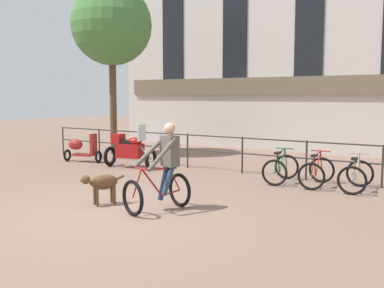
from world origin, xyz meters
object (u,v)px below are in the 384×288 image
Objects in this scene: parked_bicycle_mid_left at (317,172)px; parked_bicycle_near_lamp at (281,169)px; cyclist_with_bike at (163,171)px; parked_motorcycle at (129,150)px; parked_scooter at (81,148)px; parked_bicycle_mid_right at (356,176)px; dog at (102,183)px.

parked_bicycle_near_lamp is at bearing -3.95° from parked_bicycle_mid_left.
cyclist_with_bike is 1.01× the size of parked_motorcycle.
parked_bicycle_near_lamp is at bearing -102.45° from parked_scooter.
parked_scooter reaches higher than parked_bicycle_mid_right.
parked_bicycle_mid_right is at bearing 72.27° from cyclist_with_bike.
cyclist_with_bike is 1.91× the size of dog.
cyclist_with_bike reaches higher than dog.
parked_motorcycle is at bearing -0.80° from parked_bicycle_mid_left.
parked_bicycle_near_lamp is 0.87× the size of parked_scooter.
parked_scooter is at bearing 167.28° from dog.
parked_motorcycle is 1.44× the size of parked_bicycle_near_lamp.
parked_bicycle_mid_right is (1.86, -0.00, 0.00)m from parked_bicycle_near_lamp.
dog is 5.24m from parked_bicycle_mid_left.
dog is 0.66× the size of parked_scooter.
parked_bicycle_mid_left is (5.74, 0.32, -0.20)m from parked_motorcycle.
dog is 0.77× the size of parked_bicycle_mid_left.
parked_motorcycle reaches higher than parked_bicycle_mid_left.
parked_bicycle_near_lamp is 1.86m from parked_bicycle_mid_right.
parked_motorcycle reaches higher than dog.
parked_bicycle_mid_right is at bearing 175.08° from parked_bicycle_near_lamp.
dog is at bearing 49.95° from parked_bicycle_mid_left.
parked_bicycle_mid_left reaches higher than dog.
dog is 4.75m from parked_bicycle_near_lamp.
parked_bicycle_mid_left is (0.93, -0.00, 0.00)m from parked_bicycle_near_lamp.
parked_bicycle_mid_left is 0.93m from parked_bicycle_mid_right.
cyclist_with_bike is at bearing 51.47° from parked_bicycle_mid_right.
parked_bicycle_mid_right is at bearing 176.05° from parked_bicycle_mid_left.
parked_bicycle_mid_left is (3.09, 4.23, -0.10)m from dog.
parked_scooter reaches higher than parked_bicycle_near_lamp.
dog is at bearing 58.10° from parked_bicycle_near_lamp.
dog is at bearing -153.79° from parked_motorcycle.
parked_bicycle_near_lamp is at bearing 94.80° from cyclist_with_bike.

